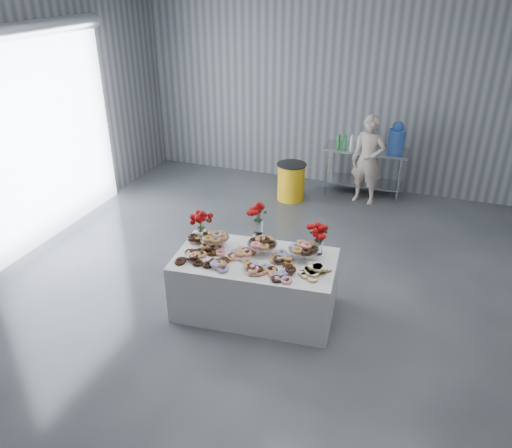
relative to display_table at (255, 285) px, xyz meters
The scene contains 16 objects.
ground 0.45m from the display_table, 13.26° to the right, with size 9.00×9.00×0.00m, color #35383C.
room_walls 2.26m from the display_table, 159.82° to the left, with size 8.04×9.04×4.02m.
display_table is the anchor object (origin of this frame).
prep_table 4.10m from the display_table, 80.86° to the left, with size 1.50×0.60×0.90m.
donut_mounds 0.42m from the display_table, 90.00° to the right, with size 1.80×0.80×0.09m, color #C67F48, non-canonical shape.
cake_stand_left 0.77m from the display_table, behind, with size 0.36×0.36×0.17m.
cake_stand_mid 0.54m from the display_table, 77.30° to the left, with size 0.36×0.36×0.17m.
cake_stand_right 0.77m from the display_table, 20.99° to the left, with size 0.36×0.36×0.17m.
danish_pile 0.88m from the display_table, ahead, with size 0.48×0.48×0.11m, color white, non-canonical shape.
bouquet_left 1.04m from the display_table, 167.30° to the left, with size 0.26×0.26×0.42m.
bouquet_right 1.02m from the display_table, 28.94° to the left, with size 0.26×0.26×0.42m.
bouquet_center 0.83m from the display_table, 103.87° to the left, with size 0.26×0.26×0.57m.
water_jug 4.28m from the display_table, 74.12° to the left, with size 0.28×0.28×0.55m.
drink_bottles 4.01m from the display_table, 85.21° to the left, with size 0.54×0.08×0.27m, color #268C33, non-canonical shape.
person 3.84m from the display_table, 78.89° to the left, with size 0.58×0.38×1.58m, color #CC8C93.
trash_barrel 3.42m from the display_table, 99.26° to the left, with size 0.53×0.53×0.68m.
Camera 1 is at (1.52, -4.67, 3.81)m, focal length 35.00 mm.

